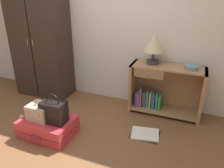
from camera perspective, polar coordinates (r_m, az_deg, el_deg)
The scene contains 11 objects.
ground_plane at distance 2.59m, azimuth -13.75°, elevation -16.68°, with size 9.00×9.00×0.00m, color brown.
back_wall at distance 3.33m, azimuth -0.67°, elevation 17.49°, with size 6.40×0.10×2.60m, color silver.
wardrobe at distance 3.69m, azimuth -18.43°, elevation 11.15°, with size 0.90×0.47×1.87m.
bookshelf at distance 3.13m, azimuth 13.23°, elevation -1.59°, with size 0.99×0.36×0.72m.
table_lamp at distance 2.97m, azimuth 11.05°, elevation 10.28°, with size 0.27×0.27×0.42m.
bowl at distance 2.95m, azimuth 20.31°, elevation 4.14°, with size 0.17×0.17×0.05m, color slate.
suitcase_large at distance 2.81m, azimuth -16.57°, elevation -10.72°, with size 0.64×0.47×0.22m.
train_case at distance 2.73m, azimuth -18.50°, elevation -6.97°, with size 0.26×0.23×0.26m.
handbag at distance 2.62m, azimuth -15.11°, elevation -7.06°, with size 0.28×0.19×0.36m.
bottle at distance 3.06m, azimuth -22.59°, elevation -9.32°, with size 0.07×0.07×0.18m.
open_book_on_floor at distance 2.78m, azimuth 8.72°, elevation -12.94°, with size 0.38×0.32×0.02m.
Camera 1 is at (1.26, -1.57, 1.64)m, focal length 34.55 mm.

